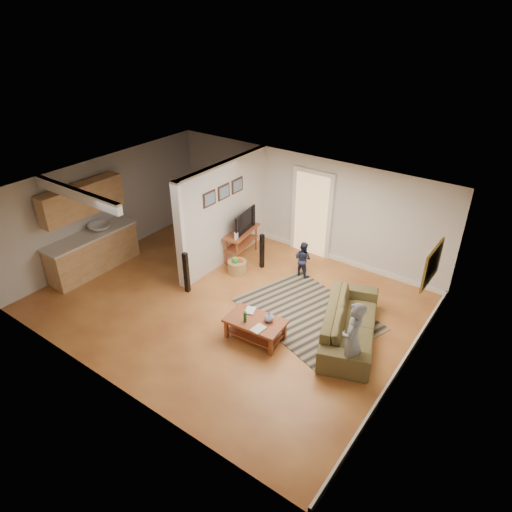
{
  "coord_description": "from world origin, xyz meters",
  "views": [
    {
      "loc": [
        5.16,
        -6.15,
        5.74
      ],
      "look_at": [
        0.43,
        0.41,
        1.1
      ],
      "focal_mm": 32.0,
      "sensor_mm": 36.0,
      "label": 1
    }
  ],
  "objects_px": {
    "sofa": "(348,337)",
    "tv_console": "(242,233)",
    "speaker_right": "(262,251)",
    "toy_basket": "(237,266)",
    "coffee_table": "(256,324)",
    "toddler": "(302,275)",
    "child": "(348,371)",
    "speaker_left": "(186,273)"
  },
  "relations": [
    {
      "from": "speaker_left",
      "to": "toy_basket",
      "type": "height_order",
      "value": "speaker_left"
    },
    {
      "from": "tv_console",
      "to": "child",
      "type": "xyz_separation_m",
      "value": [
        3.94,
        -2.11,
        -0.67
      ]
    },
    {
      "from": "toy_basket",
      "to": "child",
      "type": "xyz_separation_m",
      "value": [
        3.6,
        -1.47,
        -0.17
      ]
    },
    {
      "from": "tv_console",
      "to": "speaker_left",
      "type": "bearing_deg",
      "value": -100.84
    },
    {
      "from": "toddler",
      "to": "tv_console",
      "type": "bearing_deg",
      "value": 9.93
    },
    {
      "from": "speaker_right",
      "to": "toy_basket",
      "type": "distance_m",
      "value": 0.69
    },
    {
      "from": "speaker_left",
      "to": "toddler",
      "type": "relative_size",
      "value": 1.11
    },
    {
      "from": "coffee_table",
      "to": "speaker_right",
      "type": "height_order",
      "value": "speaker_right"
    },
    {
      "from": "coffee_table",
      "to": "speaker_right",
      "type": "relative_size",
      "value": 1.31
    },
    {
      "from": "coffee_table",
      "to": "speaker_right",
      "type": "bearing_deg",
      "value": 122.77
    },
    {
      "from": "sofa",
      "to": "child",
      "type": "xyz_separation_m",
      "value": [
        0.4,
        -0.85,
        0.0
      ]
    },
    {
      "from": "sofa",
      "to": "toy_basket",
      "type": "relative_size",
      "value": 5.21
    },
    {
      "from": "speaker_right",
      "to": "sofa",
      "type": "bearing_deg",
      "value": -1.9
    },
    {
      "from": "tv_console",
      "to": "speaker_right",
      "type": "bearing_deg",
      "value": -17.44
    },
    {
      "from": "sofa",
      "to": "toy_basket",
      "type": "xyz_separation_m",
      "value": [
        -3.2,
        0.63,
        0.17
      ]
    },
    {
      "from": "sofa",
      "to": "speaker_left",
      "type": "relative_size",
      "value": 2.43
    },
    {
      "from": "coffee_table",
      "to": "toddler",
      "type": "height_order",
      "value": "coffee_table"
    },
    {
      "from": "toddler",
      "to": "child",
      "type": "bearing_deg",
      "value": 139.94
    },
    {
      "from": "speaker_right",
      "to": "toddler",
      "type": "xyz_separation_m",
      "value": [
        0.98,
        0.25,
        -0.44
      ]
    },
    {
      "from": "sofa",
      "to": "speaker_left",
      "type": "distance_m",
      "value": 3.69
    },
    {
      "from": "speaker_left",
      "to": "speaker_right",
      "type": "xyz_separation_m",
      "value": [
        0.74,
        1.81,
        -0.05
      ]
    },
    {
      "from": "speaker_left",
      "to": "child",
      "type": "height_order",
      "value": "speaker_left"
    },
    {
      "from": "speaker_left",
      "to": "speaker_right",
      "type": "relative_size",
      "value": 1.1
    },
    {
      "from": "tv_console",
      "to": "toddler",
      "type": "bearing_deg",
      "value": -3.68
    },
    {
      "from": "speaker_right",
      "to": "toy_basket",
      "type": "height_order",
      "value": "speaker_right"
    },
    {
      "from": "tv_console",
      "to": "coffee_table",
      "type": "bearing_deg",
      "value": -56.75
    },
    {
      "from": "speaker_right",
      "to": "coffee_table",
      "type": "bearing_deg",
      "value": -37.05
    },
    {
      "from": "sofa",
      "to": "child",
      "type": "relative_size",
      "value": 1.63
    },
    {
      "from": "speaker_right",
      "to": "toddler",
      "type": "height_order",
      "value": "speaker_right"
    },
    {
      "from": "child",
      "to": "toddler",
      "type": "height_order",
      "value": "child"
    },
    {
      "from": "tv_console",
      "to": "speaker_right",
      "type": "relative_size",
      "value": 1.39
    },
    {
      "from": "coffee_table",
      "to": "tv_console",
      "type": "height_order",
      "value": "tv_console"
    },
    {
      "from": "coffee_table",
      "to": "toddler",
      "type": "xyz_separation_m",
      "value": [
        -0.46,
        2.48,
        -0.34
      ]
    },
    {
      "from": "tv_console",
      "to": "child",
      "type": "distance_m",
      "value": 4.51
    },
    {
      "from": "toy_basket",
      "to": "child",
      "type": "bearing_deg",
      "value": -22.28
    },
    {
      "from": "speaker_left",
      "to": "child",
      "type": "bearing_deg",
      "value": -13.34
    },
    {
      "from": "speaker_right",
      "to": "child",
      "type": "xyz_separation_m",
      "value": [
        3.26,
        -2.01,
        -0.44
      ]
    },
    {
      "from": "sofa",
      "to": "tv_console",
      "type": "bearing_deg",
      "value": 50.73
    },
    {
      "from": "tv_console",
      "to": "toddler",
      "type": "distance_m",
      "value": 1.79
    },
    {
      "from": "speaker_left",
      "to": "speaker_right",
      "type": "distance_m",
      "value": 1.96
    },
    {
      "from": "toy_basket",
      "to": "tv_console",
      "type": "bearing_deg",
      "value": 117.96
    },
    {
      "from": "tv_console",
      "to": "child",
      "type": "bearing_deg",
      "value": -37.1
    }
  ]
}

